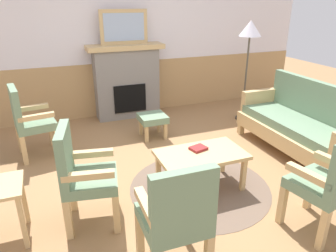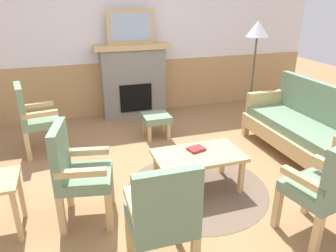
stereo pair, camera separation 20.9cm
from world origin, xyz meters
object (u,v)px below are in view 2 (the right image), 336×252
armchair_by_window_left (76,170)px  fireplace (133,80)px  footstool (156,119)px  armchair_near_fireplace (33,116)px  framed_picture (131,27)px  couch (304,129)px  coffee_table (198,158)px  book_on_table (196,149)px  floor_lamp_by_couch (257,36)px  armchair_front_left (163,215)px  armchair_front_center (326,186)px

armchair_by_window_left → fireplace: bearing=67.6°
footstool → armchair_near_fireplace: size_ratio=0.41×
framed_picture → couch: (1.81, -2.29, -1.16)m
coffee_table → footstool: 1.54m
fireplace → couch: size_ratio=0.72×
fireplace → coffee_table: fireplace is taller
framed_picture → footstool: (0.11, -1.07, -1.28)m
coffee_table → book_on_table: bearing=84.7°
floor_lamp_by_couch → armchair_near_fireplace: bearing=-177.1°
armchair_near_fireplace → armchair_front_left: (1.04, -2.52, 0.00)m
armchair_near_fireplace → coffee_table: bearing=-41.1°
book_on_table → floor_lamp_by_couch: 2.54m
couch → coffee_table: size_ratio=1.88×
armchair_near_fireplace → armchair_by_window_left: (0.47, -1.65, 0.00)m
fireplace → coffee_table: size_ratio=1.35×
fireplace → framed_picture: framed_picture is taller
fireplace → armchair_near_fireplace: (-1.60, -1.08, -0.11)m
couch → floor_lamp_by_couch: size_ratio=1.07×
armchair_near_fireplace → framed_picture: bearing=34.0°
framed_picture → armchair_front_left: 3.79m
coffee_table → armchair_front_center: armchair_front_center is taller
book_on_table → armchair_front_left: size_ratio=0.18×
framed_picture → coffee_table: (0.15, -2.60, -1.17)m
armchair_near_fireplace → armchair_front_center: size_ratio=1.00×
fireplace → coffee_table: 2.62m
couch → armchair_front_left: 2.71m
framed_picture → armchair_by_window_left: framed_picture is taller
armchair_by_window_left → armchair_front_left: same height
framed_picture → book_on_table: bearing=-86.4°
coffee_table → armchair_near_fireplace: (-1.75, 1.52, 0.15)m
armchair_near_fireplace → armchair_front_left: bearing=-67.7°
armchair_by_window_left → floor_lamp_by_couch: 3.61m
couch → floor_lamp_by_couch: (0.04, 1.38, 1.05)m
book_on_table → coffee_table: bearing=-95.3°
armchair_near_fireplace → footstool: bearing=0.4°
framed_picture → book_on_table: 2.75m
armchair_front_left → floor_lamp_by_couch: bearing=48.2°
framed_picture → coffee_table: bearing=-86.7°
book_on_table → floor_lamp_by_couch: size_ratio=0.10×
coffee_table → armchair_near_fireplace: size_ratio=0.98×
armchair_near_fireplace → armchair_front_center: same height
framed_picture → armchair_front_left: size_ratio=0.82×
framed_picture → armchair_near_fireplace: framed_picture is taller
footstool → armchair_by_window_left: size_ratio=0.41×
armchair_by_window_left → armchair_front_left: 1.04m
couch → armchair_by_window_left: (-2.94, -0.44, 0.14)m
armchair_by_window_left → footstool: bearing=53.3°
footstool → armchair_front_center: 2.71m
footstool → floor_lamp_by_couch: bearing=5.3°
fireplace → armchair_near_fireplace: bearing=-146.0°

